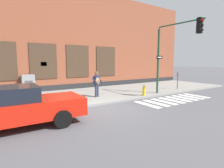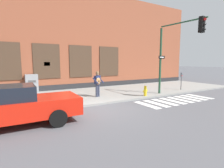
{
  "view_description": "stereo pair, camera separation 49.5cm",
  "coord_description": "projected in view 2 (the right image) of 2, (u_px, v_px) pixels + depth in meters",
  "views": [
    {
      "loc": [
        -4.33,
        -7.41,
        2.39
      ],
      "look_at": [
        1.25,
        1.15,
        1.09
      ],
      "focal_mm": 28.0,
      "sensor_mm": 36.0,
      "label": 1
    },
    {
      "loc": [
        -3.91,
        -7.67,
        2.39
      ],
      "look_at": [
        1.25,
        1.15,
        1.09
      ],
      "focal_mm": 28.0,
      "sensor_mm": 36.0,
      "label": 2
    }
  ],
  "objects": [
    {
      "name": "building_backdrop",
      "position": [
        58.0,
        42.0,
        15.76
      ],
      "size": [
        28.0,
        4.06,
        8.46
      ],
      "color": "brown",
      "rests_on": "ground"
    },
    {
      "name": "parking_meter",
      "position": [
        181.0,
        78.0,
        14.26
      ],
      "size": [
        0.13,
        0.11,
        1.44
      ],
      "color": "#47474C",
      "rests_on": "sidewalk"
    },
    {
      "name": "traffic_light",
      "position": [
        176.0,
        45.0,
        11.25
      ],
      "size": [
        0.6,
        3.3,
        4.79
      ],
      "color": "#234C33",
      "rests_on": "sidewalk"
    },
    {
      "name": "sidewalk",
      "position": [
        77.0,
        96.0,
        12.06
      ],
      "size": [
        28.0,
        5.87,
        0.12
      ],
      "color": "gray",
      "rests_on": "ground"
    },
    {
      "name": "ground_plane",
      "position": [
        102.0,
        109.0,
        8.83
      ],
      "size": [
        160.0,
        160.0,
        0.0
      ],
      "primitive_type": "plane",
      "color": "#56565B"
    },
    {
      "name": "busker",
      "position": [
        98.0,
        82.0,
        11.35
      ],
      "size": [
        0.78,
        0.65,
        1.66
      ],
      "color": "#33384C",
      "rests_on": "sidewalk"
    },
    {
      "name": "crosswalk",
      "position": [
        176.0,
        100.0,
        10.92
      ],
      "size": [
        5.2,
        1.9,
        0.01
      ],
      "color": "silver",
      "rests_on": "ground"
    },
    {
      "name": "fire_hydrant",
      "position": [
        145.0,
        91.0,
        11.73
      ],
      "size": [
        0.38,
        0.2,
        0.7
      ],
      "color": "gold",
      "rests_on": "sidewalk"
    },
    {
      "name": "red_car",
      "position": [
        14.0,
        106.0,
        6.46
      ],
      "size": [
        4.63,
        2.05,
        1.53
      ],
      "color": "red",
      "rests_on": "ground"
    },
    {
      "name": "utility_box",
      "position": [
        32.0,
        84.0,
        12.8
      ],
      "size": [
        0.84,
        0.7,
        1.37
      ],
      "color": "gray",
      "rests_on": "sidewalk"
    }
  ]
}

